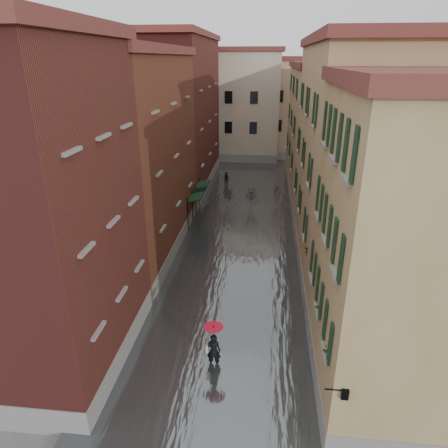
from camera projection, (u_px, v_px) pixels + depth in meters
The scene contains 16 objects.
ground at pixel (223, 336), 19.06m from camera, with size 120.00×120.00×0.00m, color #535255.
floodwater at pixel (241, 228), 30.95m from camera, with size 10.00×60.00×0.20m, color #4D5355.
building_left_near at pixel (37, 220), 15.41m from camera, with size 6.00×8.00×13.00m, color maroon.
building_left_mid at pixel (130, 160), 25.60m from camera, with size 6.00×14.00×12.50m, color #592C1C.
building_left_far at pixel (179, 116), 39.08m from camera, with size 6.00×16.00×14.00m, color maroon.
building_right_near at pixel (410, 255), 14.32m from camera, with size 6.00×8.00×11.50m, color olive.
building_right_mid at pixel (354, 162), 24.12m from camera, with size 6.00×14.00×13.00m, color tan.
building_right_far at pixel (323, 132), 38.18m from camera, with size 6.00×16.00×11.50m, color olive.
building_end_cream at pixel (232, 106), 51.72m from camera, with size 12.00×9.00×13.00m, color beige.
building_end_pink at pixel (301, 109), 52.86m from camera, with size 10.00×9.00×12.00m, color tan.
awning_near at pixel (197, 195), 30.94m from camera, with size 1.09×3.40×2.80m.
awning_far at pixel (201, 187), 32.72m from camera, with size 1.09×3.35×2.80m.
wall_lantern at pixel (344, 393), 11.97m from camera, with size 0.71×0.22×0.35m.
window_planters at pixel (320, 291), 16.28m from camera, with size 0.59×8.52×0.84m.
pedestrian_main at pixel (213, 344), 16.76m from camera, with size 0.85×0.85×2.06m.
pedestrian_far at pixel (227, 179), 41.11m from camera, with size 0.72×0.56×1.49m, color black.
Camera 1 is at (1.72, -15.43, 12.30)m, focal length 32.00 mm.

